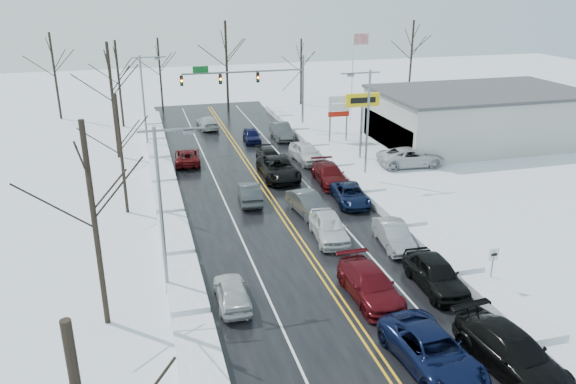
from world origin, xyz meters
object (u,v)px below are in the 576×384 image
object	(u,v)px
traffic_signal_mast	(257,81)
tires_plus_sign	(362,104)
dealership_building	(478,116)
flagpole	(354,70)
oncoming_car_0	(250,202)

from	to	relation	value
traffic_signal_mast	tires_plus_sign	world-z (taller)	traffic_signal_mast
traffic_signal_mast	dealership_building	world-z (taller)	traffic_signal_mast
flagpole	oncoming_car_0	bearing A→B (deg)	-127.05
traffic_signal_mast	flagpole	size ratio (longest dim) A/B	1.33
traffic_signal_mast	tires_plus_sign	size ratio (longest dim) A/B	2.21
tires_plus_sign	oncoming_car_0	bearing A→B (deg)	-145.68
oncoming_car_0	dealership_building	bearing A→B (deg)	-152.67
tires_plus_sign	flagpole	world-z (taller)	flagpole
tires_plus_sign	dealership_building	size ratio (longest dim) A/B	0.29
traffic_signal_mast	oncoming_car_0	size ratio (longest dim) A/B	3.02
flagpole	dealership_building	distance (m)	15.24
dealership_building	oncoming_car_0	bearing A→B (deg)	-158.08
traffic_signal_mast	dealership_building	xyz separation A→B (m)	(20.53, -9.99, -2.82)
tires_plus_sign	oncoming_car_0	size ratio (longest dim) A/B	1.36
flagpole	dealership_building	xyz separation A→B (m)	(8.80, -12.00, -3.27)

